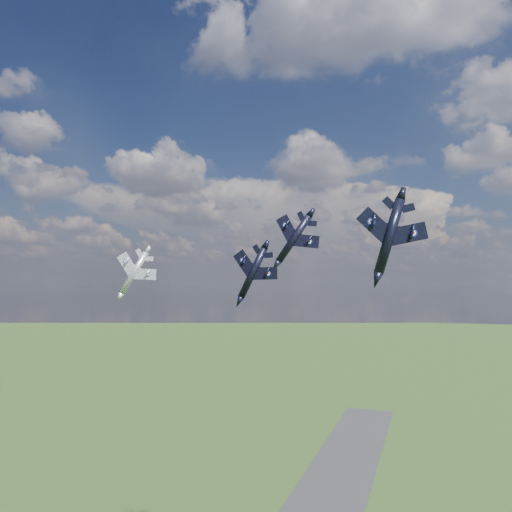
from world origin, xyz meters
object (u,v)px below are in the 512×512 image
(jet_right_navy, at_px, (389,236))
(jet_left_silver, at_px, (134,273))
(jet_lead_navy, at_px, (253,273))
(jet_high_navy, at_px, (294,239))

(jet_right_navy, distance_m, jet_left_silver, 57.01)
(jet_lead_navy, xyz_separation_m, jet_left_silver, (-27.49, 4.54, 0.27))
(jet_high_navy, bearing_deg, jet_left_silver, -152.20)
(jet_lead_navy, bearing_deg, jet_high_navy, 84.57)
(jet_high_navy, relative_size, jet_left_silver, 1.24)
(jet_right_navy, height_order, jet_left_silver, jet_right_navy)
(jet_left_silver, bearing_deg, jet_right_navy, -44.30)
(jet_lead_navy, distance_m, jet_right_navy, 30.73)
(jet_right_navy, bearing_deg, jet_high_navy, 111.61)
(jet_lead_navy, xyz_separation_m, jet_high_navy, (1.74, 22.13, 7.92))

